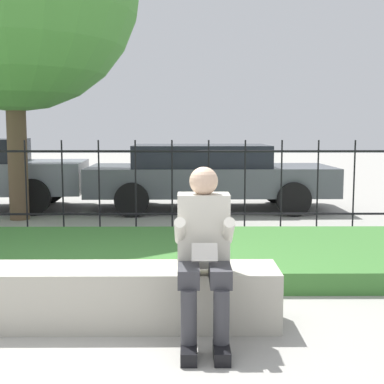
{
  "coord_description": "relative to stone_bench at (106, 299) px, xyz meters",
  "views": [
    {
      "loc": [
        0.77,
        -4.06,
        1.53
      ],
      "look_at": [
        0.81,
        1.46,
        0.88
      ],
      "focal_mm": 50.0,
      "sensor_mm": 36.0,
      "label": 1
    }
  ],
  "objects": [
    {
      "name": "ground_plane",
      "position": [
        -0.13,
        0.0,
        -0.2
      ],
      "size": [
        60.0,
        60.0,
        0.0
      ],
      "primitive_type": "plane",
      "color": "#9E9B93"
    },
    {
      "name": "stone_bench",
      "position": [
        0.0,
        0.0,
        0.0
      ],
      "size": [
        2.7,
        0.51,
        0.46
      ],
      "color": "#B7B2A3",
      "rests_on": "ground_plane"
    },
    {
      "name": "person_seated_reader",
      "position": [
        0.76,
        -0.29,
        0.48
      ],
      "size": [
        0.42,
        0.73,
        1.26
      ],
      "color": "black",
      "rests_on": "ground_plane"
    },
    {
      "name": "grass_berm",
      "position": [
        -0.13,
        1.89,
        -0.1
      ],
      "size": [
        10.08,
        2.38,
        0.21
      ],
      "color": "#3D7533",
      "rests_on": "ground_plane"
    },
    {
      "name": "iron_fence",
      "position": [
        -0.13,
        3.78,
        0.51
      ],
      "size": [
        8.08,
        0.03,
        1.37
      ],
      "color": "black",
      "rests_on": "ground_plane"
    },
    {
      "name": "car_parked_center",
      "position": [
        1.02,
        6.07,
        0.47
      ],
      "size": [
        4.61,
        1.99,
        1.23
      ],
      "rotation": [
        0.0,
        0.0,
        0.02
      ],
      "color": "#4C5156",
      "rests_on": "ground_plane"
    }
  ]
}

